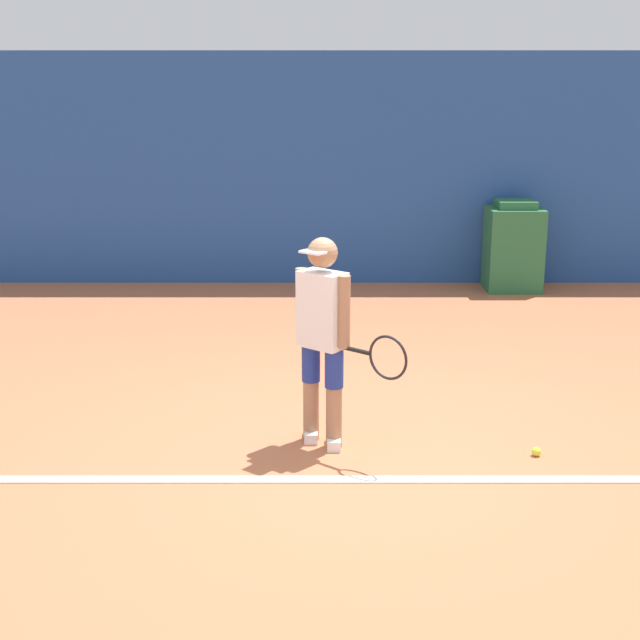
# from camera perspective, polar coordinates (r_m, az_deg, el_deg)

# --- Properties ---
(ground_plane) EXTENTS (24.00, 24.00, 0.00)m
(ground_plane) POSITION_cam_1_polar(r_m,az_deg,el_deg) (6.49, 1.96, -9.02)
(ground_plane) COLOR #B76642
(back_wall) EXTENTS (24.00, 0.10, 2.99)m
(back_wall) POSITION_cam_1_polar(r_m,az_deg,el_deg) (11.76, 1.00, 9.57)
(back_wall) COLOR #234C99
(back_wall) RESTS_ON ground_plane
(court_baseline) EXTENTS (21.60, 0.10, 0.01)m
(court_baseline) POSITION_cam_1_polar(r_m,az_deg,el_deg) (6.20, 2.07, -10.18)
(court_baseline) COLOR white
(court_baseline) RESTS_ON ground_plane
(tennis_player) EXTENTS (0.78, 0.66, 1.57)m
(tennis_player) POSITION_cam_1_polar(r_m,az_deg,el_deg) (6.49, 0.10, -0.83)
(tennis_player) COLOR #A37556
(tennis_player) RESTS_ON ground_plane
(tennis_ball) EXTENTS (0.07, 0.07, 0.07)m
(tennis_ball) POSITION_cam_1_polar(r_m,az_deg,el_deg) (6.74, 13.53, -8.17)
(tennis_ball) COLOR #D1E533
(tennis_ball) RESTS_ON ground_plane
(covered_chair) EXTENTS (0.69, 0.64, 1.16)m
(covered_chair) POSITION_cam_1_polar(r_m,az_deg,el_deg) (11.74, 12.10, 4.59)
(covered_chair) COLOR #28663D
(covered_chair) RESTS_ON ground_plane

